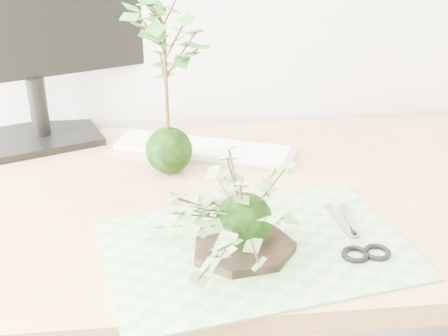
{
  "coord_description": "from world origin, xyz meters",
  "views": [
    {
      "loc": [
        -0.1,
        0.22,
        1.3
      ],
      "look_at": [
        0.0,
        1.14,
        0.84
      ],
      "focal_mm": 50.0,
      "sensor_mm": 36.0,
      "label": 1
    }
  ],
  "objects_px": {
    "desk": "(222,235)",
    "maple_kokedama": "(164,38)",
    "ivy_kokedama": "(244,197)",
    "keyboard": "(202,149)",
    "monitor": "(25,2)"
  },
  "relations": [
    {
      "from": "ivy_kokedama",
      "to": "keyboard",
      "type": "height_order",
      "value": "ivy_kokedama"
    },
    {
      "from": "monitor",
      "to": "desk",
      "type": "bearing_deg",
      "value": -59.5
    },
    {
      "from": "ivy_kokedama",
      "to": "monitor",
      "type": "bearing_deg",
      "value": 127.38
    },
    {
      "from": "keyboard",
      "to": "ivy_kokedama",
      "type": "bearing_deg",
      "value": -63.65
    },
    {
      "from": "desk",
      "to": "maple_kokedama",
      "type": "height_order",
      "value": "maple_kokedama"
    },
    {
      "from": "ivy_kokedama",
      "to": "keyboard",
      "type": "relative_size",
      "value": 0.63
    },
    {
      "from": "ivy_kokedama",
      "to": "maple_kokedama",
      "type": "bearing_deg",
      "value": 109.09
    },
    {
      "from": "desk",
      "to": "monitor",
      "type": "height_order",
      "value": "monitor"
    },
    {
      "from": "desk",
      "to": "monitor",
      "type": "xyz_separation_m",
      "value": [
        -0.37,
        0.3,
        0.39
      ]
    },
    {
      "from": "maple_kokedama",
      "to": "keyboard",
      "type": "relative_size",
      "value": 0.94
    },
    {
      "from": "ivy_kokedama",
      "to": "keyboard",
      "type": "xyz_separation_m",
      "value": [
        -0.04,
        0.39,
        -0.1
      ]
    },
    {
      "from": "keyboard",
      "to": "monitor",
      "type": "distance_m",
      "value": 0.47
    },
    {
      "from": "maple_kokedama",
      "to": "monitor",
      "type": "bearing_deg",
      "value": 145.19
    },
    {
      "from": "desk",
      "to": "keyboard",
      "type": "height_order",
      "value": "keyboard"
    },
    {
      "from": "desk",
      "to": "maple_kokedama",
      "type": "bearing_deg",
      "value": 130.75
    }
  ]
}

